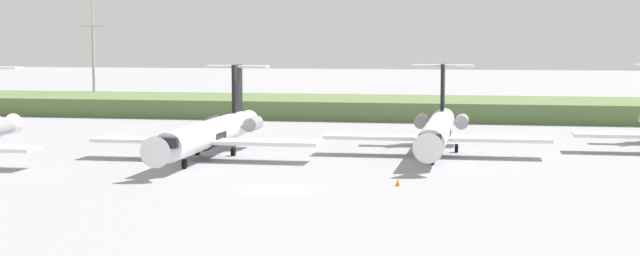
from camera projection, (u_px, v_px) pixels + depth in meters
ground_plane at (336, 146)px, 102.71m from camera, size 500.00×500.00×0.00m
grass_berm at (378, 107)px, 141.18m from camera, size 320.00×20.00×2.76m
regional_jet_third at (210, 132)px, 92.52m from camera, size 22.81×31.00×9.00m
regional_jet_fourth at (438, 130)px, 95.36m from camera, size 22.81×31.00×9.00m
antenna_mast at (93, 56)px, 156.32m from camera, size 4.40×0.50×21.23m
safety_cone_front_marker at (398, 183)px, 75.05m from camera, size 0.44×0.44×0.55m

